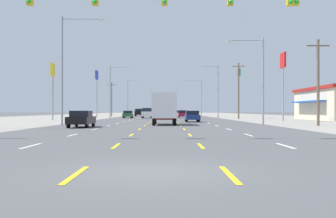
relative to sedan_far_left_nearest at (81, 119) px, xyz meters
The scene contains 28 objects.
ground_plane 40.73m from the sedan_far_left_nearest, 79.95° to the left, with size 572.00×572.00×0.00m, color #4C4C4F.
lot_apron_left 43.82m from the sedan_far_left_nearest, 113.75° to the left, with size 28.00×440.00×0.01m, color gray.
lot_apron_right 51.22m from the sedan_far_left_nearest, 51.54° to the left, with size 28.00×440.00×0.01m, color gray.
lane_markings 78.92m from the sedan_far_left_nearest, 84.84° to the left, with size 10.64×227.60×0.01m.
signal_span_wire 17.13m from the sedan_far_left_nearest, 62.82° to the right, with size 27.57×0.53×9.40m.
sedan_far_left_nearest is the anchor object (origin of this frame).
box_truck_center_turn_near 9.66m from the sedan_far_left_nearest, 40.85° to the left, with size 2.40×7.20×3.23m.
sedan_inner_right_mid 20.16m from the sedan_far_left_nearest, 57.46° to the left, with size 1.80×4.50×1.46m.
suv_inner_left_midfar 44.03m from the sedan_far_left_nearest, 85.11° to the left, with size 1.98×4.90×1.98m.
sedan_far_left_far 44.45m from the sedan_far_left_nearest, 90.05° to the left, with size 1.80×4.50×1.46m.
hatchback_inner_right_farther 48.01m from the sedan_far_left_nearest, 76.96° to the left, with size 1.72×3.90×1.54m.
hatchback_inner_right_farthest 69.50m from the sedan_far_left_nearest, 81.04° to the left, with size 1.72×3.90×1.54m.
suv_far_left_distant_a 74.24m from the sedan_far_left_nearest, 89.92° to the left, with size 1.98×4.90×1.98m.
hatchback_inner_left_distant_b 75.18m from the sedan_far_left_nearest, 87.19° to the left, with size 1.72×3.90×1.54m.
sedan_far_right_distant_c 83.35m from the sedan_far_left_nearest, 80.27° to the left, with size 1.80×4.50×1.46m.
pole_sign_left_row_1 28.55m from the sedan_far_left_nearest, 110.49° to the left, with size 0.24×1.85×8.67m.
pole_sign_left_row_2 51.74m from the sedan_far_left_nearest, 98.13° to the left, with size 0.24×2.54×9.99m.
pole_sign_right_row_1 32.17m from the sedan_far_left_nearest, 41.10° to the left, with size 0.24×2.27×9.52m.
pole_sign_right_row_2 47.66m from the sedan_far_left_nearest, 62.99° to the left, with size 0.24×2.34×9.48m.
streetlight_left_row_0 8.12m from the sedan_far_left_nearest, 116.44° to the left, with size 4.35×0.26×10.98m.
streetlight_right_row_0 18.20m from the sedan_far_left_nearest, 17.48° to the left, with size 3.82×0.26×8.83m.
streetlight_left_row_1 40.99m from the sedan_far_left_nearest, 93.84° to the left, with size 3.54×0.26×9.91m.
streetlight_right_row_1 44.27m from the sedan_far_left_nearest, 67.35° to the left, with size 3.49×0.26×10.02m.
streetlight_left_row_2 76.11m from the sedan_far_left_nearest, 92.06° to the left, with size 3.57×0.26×10.12m.
streetlight_right_row_2 77.88m from the sedan_far_left_nearest, 77.59° to the left, with size 5.06×0.26×10.11m.
utility_pole_right_row_0 22.61m from the sedan_far_left_nearest, ahead, with size 2.20×0.26×8.31m.
utility_pole_right_row_1 42.65m from the sedan_far_left_nearest, 61.11° to the left, with size 2.20×0.26×10.04m.
utility_pole_left_row_2 67.24m from the sedan_far_left_nearest, 95.34° to the left, with size 2.20×0.26×8.57m.
Camera 1 is at (0.30, -9.73, 1.46)m, focal length 43.45 mm.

